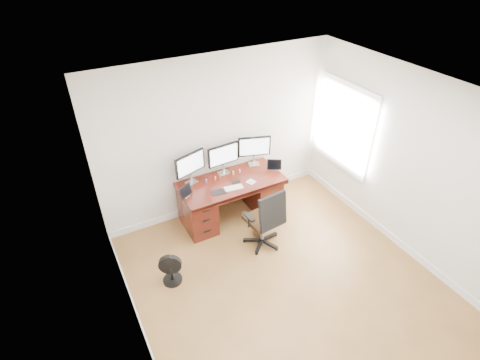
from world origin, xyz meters
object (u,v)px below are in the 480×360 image
floor_fan (171,269)px  keyboard (234,188)px  office_chair (265,228)px  monitor_center (223,156)px  desk (231,197)px

floor_fan → keyboard: keyboard is taller
office_chair → floor_fan: office_chair is taller
monitor_center → keyboard: bearing=-100.8°
desk → keyboard: bearing=-104.2°
desk → floor_fan: bearing=-147.4°
monitor_center → floor_fan: bearing=-144.7°
desk → office_chair: 0.88m
desk → keyboard: 0.43m
floor_fan → monitor_center: monitor_center is taller
floor_fan → monitor_center: (1.39, 1.12, 0.86)m
office_chair → desk: bearing=93.1°
desk → keyboard: (-0.06, -0.23, 0.36)m
monitor_center → office_chair: bearing=-86.7°
office_chair → floor_fan: 1.53m
office_chair → floor_fan: (-1.52, -0.01, -0.12)m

